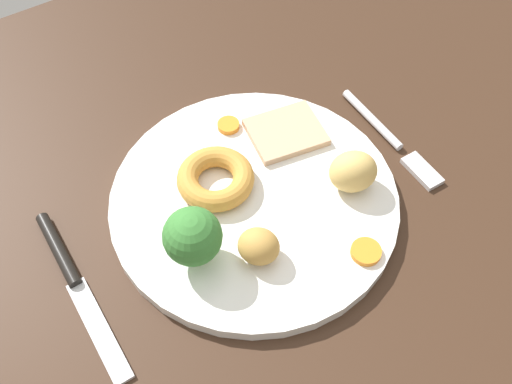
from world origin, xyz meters
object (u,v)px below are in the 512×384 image
roast_potato_right (262,244)px  broccoli_floret (193,237)px  roast_potato_left (353,172)px  carrot_coin_front (228,125)px  dinner_plate (256,202)px  meat_slice_main (286,132)px  carrot_coin_back (366,252)px  knife (73,278)px  fork (392,140)px  yorkshire_pudding (216,179)px

roast_potato_right → broccoli_floret: 6.22cm
roast_potato_left → carrot_coin_front: bearing=-64.9°
dinner_plate → roast_potato_right: bearing=62.1°
meat_slice_main → carrot_coin_front: bearing=-42.8°
dinner_plate → carrot_coin_back: carrot_coin_back is taller
knife → meat_slice_main: bearing=96.7°
roast_potato_left → dinner_plate: bearing=-23.2°
meat_slice_main → fork: (-9.61, 6.04, -1.41)cm
knife → roast_potato_right: bearing=63.7°
roast_potato_right → knife: size_ratio=0.20×
carrot_coin_back → yorkshire_pudding: bearing=-62.1°
dinner_plate → carrot_coin_front: (-2.55, -9.25, 0.99)cm
meat_slice_main → roast_potato_right: (9.89, 10.51, 1.21)cm
carrot_coin_front → knife: bearing=18.7°
yorkshire_pudding → carrot_coin_front: 7.68cm
roast_potato_left → broccoli_floret: bearing=-4.2°
yorkshire_pudding → knife: yorkshire_pudding is taller
dinner_plate → knife: (18.16, -2.22, -0.25)cm
carrot_coin_front → carrot_coin_back: 19.88cm
roast_potato_left → carrot_coin_front: size_ratio=2.00×
yorkshire_pudding → roast_potato_left: 13.18cm
roast_potato_right → fork: bearing=-167.1°
meat_slice_main → yorkshire_pudding: (9.44, 1.67, 0.65)cm
dinner_plate → carrot_coin_front: size_ratio=12.10×
roast_potato_left → knife: bearing=-12.4°
carrot_coin_back → fork: size_ratio=0.18×
fork → roast_potato_left: bearing=-69.6°
meat_slice_main → fork: bearing=147.9°
roast_potato_right → yorkshire_pudding: bearing=-92.9°
roast_potato_right → knife: roast_potato_right is taller
meat_slice_main → broccoli_floret: bearing=26.7°
meat_slice_main → carrot_coin_back: bearing=82.5°
carrot_coin_front → fork: bearing=144.1°
meat_slice_main → roast_potato_right: size_ratio=1.97×
meat_slice_main → broccoli_floret: (15.05, 7.57, 3.08)cm
roast_potato_left → broccoli_floret: 16.74cm
yorkshire_pudding → roast_potato_left: bearing=147.1°
meat_slice_main → knife: meat_slice_main is taller
dinner_plate → yorkshire_pudding: yorkshire_pudding is taller
dinner_plate → carrot_coin_front: carrot_coin_front is taller
roast_potato_right → fork: size_ratio=0.25×
yorkshire_pudding → fork: 19.66cm
roast_potato_left → broccoli_floret: broccoli_floret is taller
carrot_coin_front → fork: 17.43cm
carrot_coin_back → meat_slice_main: bearing=-97.5°
meat_slice_main → carrot_coin_back: meat_slice_main is taller
meat_slice_main → broccoli_floret: 17.12cm
meat_slice_main → roast_potato_left: roast_potato_left is taller
carrot_coin_front → knife: size_ratio=0.13×
roast_potato_right → carrot_coin_back: 9.42cm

